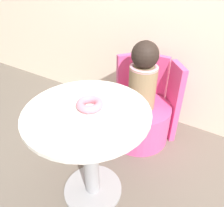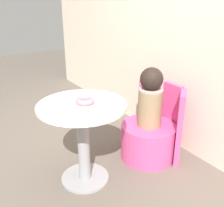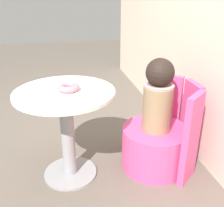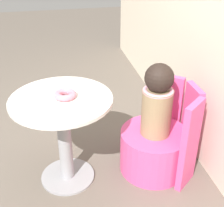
{
  "view_description": "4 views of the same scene",
  "coord_description": "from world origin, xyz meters",
  "px_view_note": "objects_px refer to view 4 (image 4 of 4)",
  "views": [
    {
      "loc": [
        0.55,
        -0.8,
        1.44
      ],
      "look_at": [
        -0.11,
        0.29,
        0.58
      ],
      "focal_mm": 35.0,
      "sensor_mm": 36.0,
      "label": 1
    },
    {
      "loc": [
        1.66,
        -0.88,
        1.52
      ],
      "look_at": [
        -0.11,
        0.28,
        0.65
      ],
      "focal_mm": 42.0,
      "sensor_mm": 36.0,
      "label": 2
    },
    {
      "loc": [
        1.68,
        -0.05,
        1.39
      ],
      "look_at": [
        -0.05,
        0.32,
        0.61
      ],
      "focal_mm": 42.0,
      "sensor_mm": 36.0,
      "label": 3
    },
    {
      "loc": [
        1.85,
        -0.07,
        1.76
      ],
      "look_at": [
        -0.09,
        0.34,
        0.64
      ],
      "focal_mm": 50.0,
      "sensor_mm": 36.0,
      "label": 4
    }
  ],
  "objects_px": {
    "round_table": "(63,124)",
    "child_figure": "(157,101)",
    "tub_chair": "(153,150)",
    "donut": "(65,95)"
  },
  "relations": [
    {
      "from": "tub_chair",
      "to": "child_figure",
      "type": "relative_size",
      "value": 0.94
    },
    {
      "from": "round_table",
      "to": "child_figure",
      "type": "height_order",
      "value": "child_figure"
    },
    {
      "from": "round_table",
      "to": "tub_chair",
      "type": "distance_m",
      "value": 0.78
    },
    {
      "from": "tub_chair",
      "to": "donut",
      "type": "bearing_deg",
      "value": -92.74
    },
    {
      "from": "round_table",
      "to": "donut",
      "type": "distance_m",
      "value": 0.24
    },
    {
      "from": "child_figure",
      "to": "donut",
      "type": "relative_size",
      "value": 3.75
    },
    {
      "from": "tub_chair",
      "to": "donut",
      "type": "distance_m",
      "value": 0.88
    },
    {
      "from": "tub_chair",
      "to": "child_figure",
      "type": "height_order",
      "value": "child_figure"
    },
    {
      "from": "tub_chair",
      "to": "child_figure",
      "type": "distance_m",
      "value": 0.46
    },
    {
      "from": "tub_chair",
      "to": "child_figure",
      "type": "xyz_separation_m",
      "value": [
        0.0,
        0.0,
        0.46
      ]
    }
  ]
}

